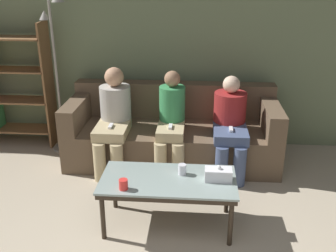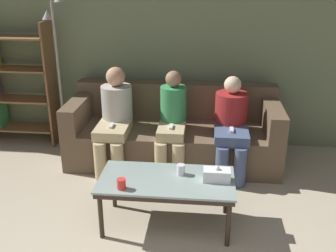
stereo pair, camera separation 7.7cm
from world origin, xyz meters
name	(u,v)px [view 1 (the left image)]	position (x,y,z in m)	size (l,w,h in m)	color
wall_back	(176,38)	(0.00, 3.52, 1.30)	(12.00, 0.06, 2.60)	#707F5B
couch	(173,133)	(0.00, 3.00, 0.30)	(2.33, 0.89, 0.82)	brown
coffee_table	(168,183)	(0.05, 1.70, 0.40)	(1.12, 0.56, 0.45)	#8C9E99
cup_near_left	(123,184)	(-0.28, 1.51, 0.49)	(0.07, 0.07, 0.09)	red
cup_near_right	(182,169)	(0.16, 1.79, 0.49)	(0.07, 0.07, 0.09)	silver
tissue_box	(218,174)	(0.46, 1.71, 0.50)	(0.22, 0.12, 0.13)	white
bookshelf	(1,86)	(-2.10, 3.29, 0.74)	(0.96, 0.32, 1.50)	brown
standing_lamp	(56,57)	(-1.33, 3.14, 1.13)	(0.31, 0.26, 1.85)	gray
seated_person_left_end	(114,116)	(-0.62, 2.77, 0.58)	(0.34, 0.71, 1.09)	tan
seated_person_mid_left	(171,120)	(0.00, 2.77, 0.55)	(0.31, 0.62, 1.06)	tan
seated_person_mid_right	(230,122)	(0.62, 2.77, 0.55)	(0.35, 0.70, 1.02)	#47567A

